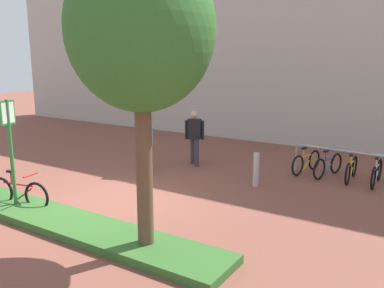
% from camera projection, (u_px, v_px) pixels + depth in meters
% --- Properties ---
extents(ground_plane, '(60.00, 60.00, 0.00)m').
position_uv_depth(ground_plane, '(112.00, 202.00, 9.62)').
color(ground_plane, brown).
extents(building_facade, '(28.00, 1.20, 10.00)m').
position_uv_depth(building_facade, '(267.00, 14.00, 15.97)').
color(building_facade, '#B2ADA3').
rests_on(building_facade, ground).
extents(planter_strip, '(7.00, 1.10, 0.16)m').
position_uv_depth(planter_strip, '(72.00, 224.00, 8.12)').
color(planter_strip, '#336028').
rests_on(planter_strip, ground).
extents(tree_sidewalk, '(2.38, 2.38, 5.08)m').
position_uv_depth(tree_sidewalk, '(141.00, 32.00, 6.42)').
color(tree_sidewalk, brown).
rests_on(tree_sidewalk, ground).
extents(parking_sign_post, '(0.08, 0.36, 2.47)m').
position_uv_depth(parking_sign_post, '(10.00, 139.00, 8.75)').
color(parking_sign_post, '#2D7238').
rests_on(parking_sign_post, ground).
extents(bike_at_sign, '(1.66, 0.46, 0.86)m').
position_uv_depth(bike_at_sign, '(19.00, 193.00, 9.18)').
color(bike_at_sign, black).
rests_on(bike_at_sign, ground).
extents(bike_rack_cluster, '(2.65, 1.70, 0.83)m').
position_uv_depth(bike_rack_cluster, '(340.00, 166.00, 11.41)').
color(bike_rack_cluster, '#99999E').
rests_on(bike_rack_cluster, ground).
extents(bollard_steel, '(0.16, 0.16, 0.90)m').
position_uv_depth(bollard_steel, '(256.00, 170.00, 10.71)').
color(bollard_steel, '#ADADB2').
rests_on(bollard_steel, ground).
extents(person_suited_navy, '(0.57, 0.37, 1.72)m').
position_uv_depth(person_suited_navy, '(195.00, 134.00, 12.71)').
color(person_suited_navy, '#383342').
rests_on(person_suited_navy, ground).
extents(person_shirt_white, '(0.59, 0.38, 1.72)m').
position_uv_depth(person_shirt_white, '(146.00, 140.00, 11.90)').
color(person_shirt_white, '#383342').
rests_on(person_shirt_white, ground).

